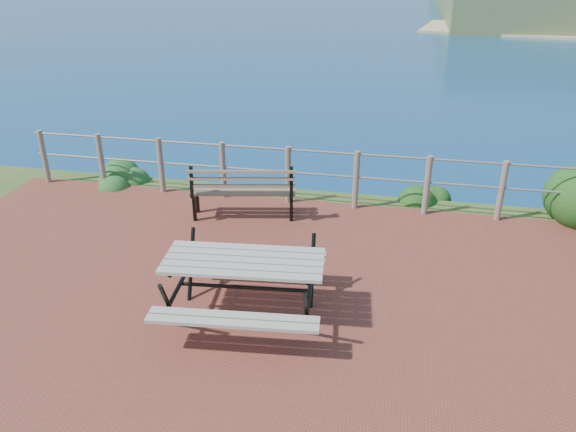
# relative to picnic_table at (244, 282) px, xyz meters

# --- Properties ---
(ground) EXTENTS (10.00, 7.00, 0.12)m
(ground) POSITION_rel_picnic_table_xyz_m (-0.18, 0.02, -0.49)
(ground) COLOR brown
(ground) RESTS_ON ground
(safety_railing) EXTENTS (9.40, 0.10, 1.00)m
(safety_railing) POSITION_rel_picnic_table_xyz_m (-0.18, 3.37, 0.08)
(safety_railing) COLOR #6B5B4C
(safety_railing) RESTS_ON ground
(picnic_table) EXTENTS (1.89, 1.58, 0.77)m
(picnic_table) POSITION_rel_picnic_table_xyz_m (0.00, 0.00, 0.00)
(picnic_table) COLOR gray
(picnic_table) RESTS_ON ground
(park_bench) EXTENTS (1.72, 0.74, 0.94)m
(park_bench) POSITION_rel_picnic_table_xyz_m (-0.77, 2.66, 0.13)
(park_bench) COLOR brown
(park_bench) RESTS_ON ground
(shrub_lip_west) EXTENTS (0.87, 0.87, 0.66)m
(shrub_lip_west) POSITION_rel_picnic_table_xyz_m (-3.54, 3.67, -0.49)
(shrub_lip_west) COLOR #1B4A1E
(shrub_lip_west) RESTS_ON ground
(shrub_lip_east) EXTENTS (0.66, 0.66, 0.36)m
(shrub_lip_east) POSITION_rel_picnic_table_xyz_m (2.17, 4.10, -0.49)
(shrub_lip_east) COLOR #173B12
(shrub_lip_east) RESTS_ON ground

